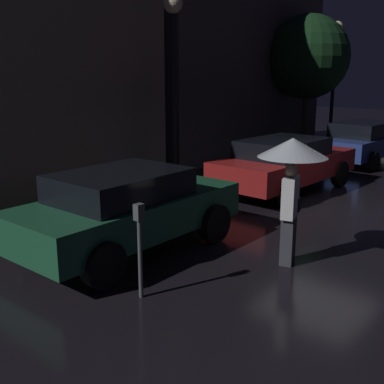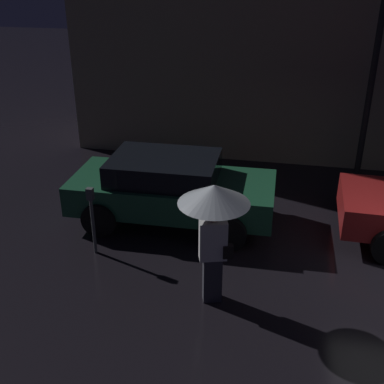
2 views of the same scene
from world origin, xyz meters
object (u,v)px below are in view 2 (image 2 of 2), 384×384
(parked_car_green, at_px, (171,188))
(parking_meter, at_px, (92,214))
(street_lamp_near, at_px, (380,32))
(pedestrian_with_umbrella, at_px, (214,210))

(parked_car_green, distance_m, parking_meter, 1.84)
(parked_car_green, distance_m, street_lamp_near, 5.46)
(parked_car_green, height_order, street_lamp_near, street_lamp_near)
(parked_car_green, bearing_deg, street_lamp_near, 31.64)
(parked_car_green, bearing_deg, parking_meter, -127.37)
(street_lamp_near, bearing_deg, parked_car_green, -147.33)
(parked_car_green, xyz_separation_m, parking_meter, (-1.09, -1.48, 0.06))
(parked_car_green, relative_size, pedestrian_with_umbrella, 2.03)
(pedestrian_with_umbrella, bearing_deg, street_lamp_near, 44.50)
(pedestrian_with_umbrella, distance_m, street_lamp_near, 5.93)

